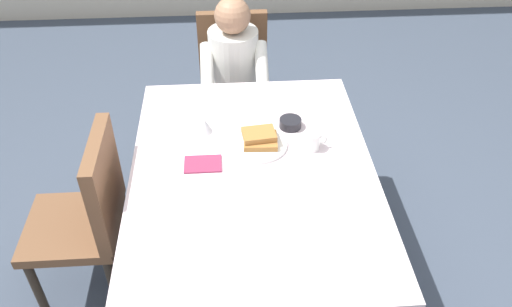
{
  "coord_description": "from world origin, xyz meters",
  "views": [
    {
      "loc": [
        -0.11,
        -1.77,
        2.27
      ],
      "look_at": [
        0.02,
        0.05,
        0.79
      ],
      "focal_mm": 36.47,
      "sensor_mm": 36.0,
      "label": 1
    }
  ],
  "objects_px": {
    "dining_table_main": "(253,184)",
    "fork_left_of_plate": "(218,149)",
    "breakfast_stack": "(260,138)",
    "bowl_butter": "(290,123)",
    "diner_person": "(234,70)",
    "spoon_near_edge": "(261,190)",
    "chair_diner": "(234,77)",
    "cup_coffee": "(312,141)",
    "syrup_pitcher": "(205,125)",
    "chair_left_side": "(89,211)",
    "knife_right_of_plate": "(298,146)",
    "plate_breakfast": "(258,144)"
  },
  "relations": [
    {
      "from": "spoon_near_edge",
      "to": "fork_left_of_plate",
      "type": "bearing_deg",
      "value": 123.3
    },
    {
      "from": "syrup_pitcher",
      "to": "knife_right_of_plate",
      "type": "bearing_deg",
      "value": -18.57
    },
    {
      "from": "chair_diner",
      "to": "syrup_pitcher",
      "type": "distance_m",
      "value": 0.92
    },
    {
      "from": "diner_person",
      "to": "breakfast_stack",
      "type": "height_order",
      "value": "diner_person"
    },
    {
      "from": "plate_breakfast",
      "to": "fork_left_of_plate",
      "type": "height_order",
      "value": "plate_breakfast"
    },
    {
      "from": "dining_table_main",
      "to": "diner_person",
      "type": "xyz_separation_m",
      "value": [
        -0.05,
        1.01,
        0.02
      ]
    },
    {
      "from": "dining_table_main",
      "to": "plate_breakfast",
      "type": "height_order",
      "value": "plate_breakfast"
    },
    {
      "from": "diner_person",
      "to": "spoon_near_edge",
      "type": "height_order",
      "value": "diner_person"
    },
    {
      "from": "cup_coffee",
      "to": "spoon_near_edge",
      "type": "distance_m",
      "value": 0.38
    },
    {
      "from": "bowl_butter",
      "to": "fork_left_of_plate",
      "type": "relative_size",
      "value": 0.61
    },
    {
      "from": "cup_coffee",
      "to": "syrup_pitcher",
      "type": "distance_m",
      "value": 0.53
    },
    {
      "from": "dining_table_main",
      "to": "syrup_pitcher",
      "type": "relative_size",
      "value": 19.05
    },
    {
      "from": "breakfast_stack",
      "to": "bowl_butter",
      "type": "xyz_separation_m",
      "value": [
        0.16,
        0.14,
        -0.02
      ]
    },
    {
      "from": "breakfast_stack",
      "to": "bowl_butter",
      "type": "bearing_deg",
      "value": 40.01
    },
    {
      "from": "chair_diner",
      "to": "breakfast_stack",
      "type": "relative_size",
      "value": 5.42
    },
    {
      "from": "chair_left_side",
      "to": "knife_right_of_plate",
      "type": "relative_size",
      "value": 4.65
    },
    {
      "from": "dining_table_main",
      "to": "diner_person",
      "type": "relative_size",
      "value": 1.36
    },
    {
      "from": "plate_breakfast",
      "to": "spoon_near_edge",
      "type": "relative_size",
      "value": 1.87
    },
    {
      "from": "chair_left_side",
      "to": "breakfast_stack",
      "type": "xyz_separation_m",
      "value": [
        0.81,
        0.18,
        0.25
      ]
    },
    {
      "from": "chair_left_side",
      "to": "bowl_butter",
      "type": "height_order",
      "value": "chair_left_side"
    },
    {
      "from": "dining_table_main",
      "to": "chair_left_side",
      "type": "bearing_deg",
      "value": 180.0
    },
    {
      "from": "plate_breakfast",
      "to": "knife_right_of_plate",
      "type": "bearing_deg",
      "value": -6.01
    },
    {
      "from": "bowl_butter",
      "to": "fork_left_of_plate",
      "type": "height_order",
      "value": "bowl_butter"
    },
    {
      "from": "spoon_near_edge",
      "to": "bowl_butter",
      "type": "bearing_deg",
      "value": 69.9
    },
    {
      "from": "plate_breakfast",
      "to": "breakfast_stack",
      "type": "relative_size",
      "value": 1.63
    },
    {
      "from": "chair_left_side",
      "to": "knife_right_of_plate",
      "type": "bearing_deg",
      "value": -81.24
    },
    {
      "from": "diner_person",
      "to": "spoon_near_edge",
      "type": "xyz_separation_m",
      "value": [
        0.08,
        -1.15,
        0.07
      ]
    },
    {
      "from": "diner_person",
      "to": "fork_left_of_plate",
      "type": "height_order",
      "value": "diner_person"
    },
    {
      "from": "spoon_near_edge",
      "to": "chair_left_side",
      "type": "bearing_deg",
      "value": 171.39
    },
    {
      "from": "plate_breakfast",
      "to": "bowl_butter",
      "type": "height_order",
      "value": "bowl_butter"
    },
    {
      "from": "chair_left_side",
      "to": "knife_right_of_plate",
      "type": "height_order",
      "value": "chair_left_side"
    },
    {
      "from": "breakfast_stack",
      "to": "syrup_pitcher",
      "type": "relative_size",
      "value": 2.15
    },
    {
      "from": "plate_breakfast",
      "to": "fork_left_of_plate",
      "type": "bearing_deg",
      "value": -173.99
    },
    {
      "from": "bowl_butter",
      "to": "chair_diner",
      "type": "bearing_deg",
      "value": 106.76
    },
    {
      "from": "syrup_pitcher",
      "to": "fork_left_of_plate",
      "type": "xyz_separation_m",
      "value": [
        0.06,
        -0.15,
        -0.04
      ]
    },
    {
      "from": "breakfast_stack",
      "to": "cup_coffee",
      "type": "relative_size",
      "value": 1.52
    },
    {
      "from": "chair_diner",
      "to": "dining_table_main",
      "type": "bearing_deg",
      "value": 92.53
    },
    {
      "from": "plate_breakfast",
      "to": "cup_coffee",
      "type": "relative_size",
      "value": 2.48
    },
    {
      "from": "breakfast_stack",
      "to": "cup_coffee",
      "type": "xyz_separation_m",
      "value": [
        0.24,
        -0.04,
        0.0
      ]
    },
    {
      "from": "chair_diner",
      "to": "bowl_butter",
      "type": "distance_m",
      "value": 0.92
    },
    {
      "from": "diner_person",
      "to": "fork_left_of_plate",
      "type": "bearing_deg",
      "value": 83.11
    },
    {
      "from": "plate_breakfast",
      "to": "bowl_butter",
      "type": "xyz_separation_m",
      "value": [
        0.17,
        0.14,
        0.01
      ]
    },
    {
      "from": "dining_table_main",
      "to": "chair_diner",
      "type": "distance_m",
      "value": 1.18
    },
    {
      "from": "dining_table_main",
      "to": "fork_left_of_plate",
      "type": "distance_m",
      "value": 0.24
    },
    {
      "from": "dining_table_main",
      "to": "bowl_butter",
      "type": "xyz_separation_m",
      "value": [
        0.21,
        0.31,
        0.11
      ]
    },
    {
      "from": "dining_table_main",
      "to": "cup_coffee",
      "type": "distance_m",
      "value": 0.34
    },
    {
      "from": "dining_table_main",
      "to": "syrup_pitcher",
      "type": "bearing_deg",
      "value": 125.85
    },
    {
      "from": "cup_coffee",
      "to": "fork_left_of_plate",
      "type": "xyz_separation_m",
      "value": [
        -0.44,
        0.02,
        -0.04
      ]
    },
    {
      "from": "fork_left_of_plate",
      "to": "spoon_near_edge",
      "type": "height_order",
      "value": "same"
    },
    {
      "from": "breakfast_stack",
      "to": "bowl_butter",
      "type": "distance_m",
      "value": 0.21
    }
  ]
}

